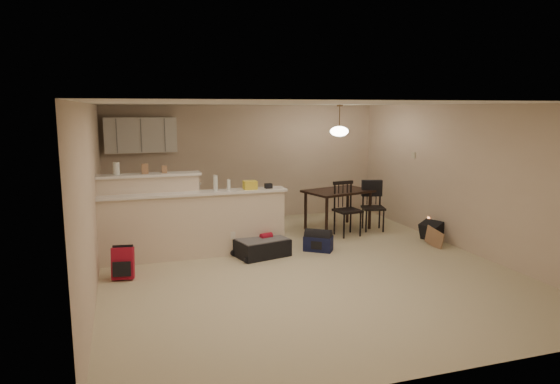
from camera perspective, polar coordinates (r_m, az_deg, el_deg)
name	(u,v)px	position (r m, az deg, el deg)	size (l,w,h in m)	color
room	(300,186)	(7.67, 2.31, 0.68)	(7.00, 7.02, 2.50)	beige
breakfast_bar	(178,221)	(8.34, -11.53, -3.27)	(3.08, 0.58, 1.39)	beige
upper_cabinets	(141,135)	(10.45, -15.64, 6.30)	(1.40, 0.34, 0.70)	white
kitchen_counter	(154,206)	(10.51, -14.16, -1.60)	(1.80, 0.60, 0.90)	white
thermostat	(414,155)	(10.35, 15.02, 4.08)	(0.02, 0.12, 0.12)	beige
jar	(116,169)	(8.29, -18.19, 2.55)	(0.10, 0.10, 0.20)	silver
cereal_box	(145,169)	(8.30, -15.18, 2.57)	(0.10, 0.07, 0.16)	#9E7452
small_box	(164,169)	(8.32, -13.08, 2.53)	(0.08, 0.06, 0.12)	#9E7452
bottle_a	(216,183)	(8.23, -7.38, 1.02)	(0.07, 0.07, 0.26)	silver
bottle_b	(229,185)	(8.28, -5.88, 0.81)	(0.06, 0.06, 0.18)	silver
bag_lump	(250,185)	(8.37, -3.44, 0.80)	(0.22, 0.18, 0.14)	#9E7452
pouch	(268,186)	(8.46, -1.33, 0.70)	(0.12, 0.10, 0.08)	#9E7452
dining_table	(338,195)	(10.11, 6.65, -0.33)	(1.46, 1.16, 0.80)	black
pendant_lamp	(339,131)	(9.97, 6.79, 6.96)	(0.36, 0.36, 0.62)	brown
dining_chair_near	(348,209)	(9.66, 7.74, -1.94)	(0.45, 0.43, 1.04)	black
dining_chair_far	(373,207)	(10.15, 10.62, -1.64)	(0.43, 0.41, 0.98)	black
suitcase	(262,248)	(8.34, -2.05, -6.39)	(0.83, 0.54, 0.28)	black
red_backpack	(123,263)	(7.60, -17.51, -7.77)	(0.30, 0.19, 0.46)	#AB1329
navy_duffel	(318,243)	(8.66, 4.39, -5.88)	(0.48, 0.26, 0.26)	#13183D
black_daypack	(432,231)	(9.73, 17.00, -4.31)	(0.39, 0.27, 0.34)	black
cardboard_sheet	(434,238)	(9.28, 17.22, -5.04)	(0.42, 0.02, 0.32)	#9E7452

